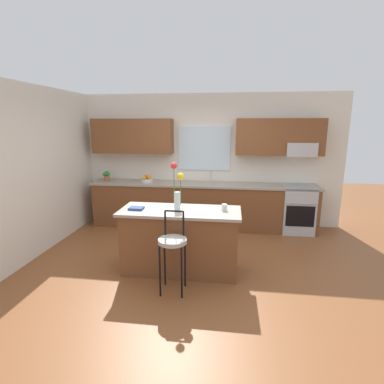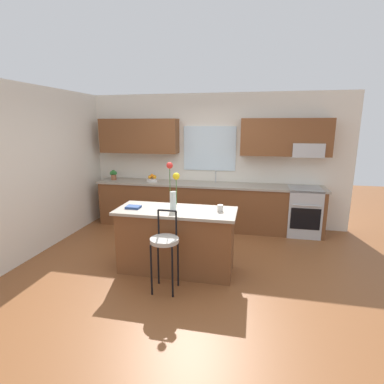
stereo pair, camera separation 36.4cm
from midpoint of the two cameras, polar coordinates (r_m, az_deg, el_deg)
name	(u,v)px [view 1 (the left image)]	position (r m, az deg, el deg)	size (l,w,h in m)	color
ground_plane	(191,263)	(4.69, -2.40, -13.55)	(14.00, 14.00, 0.00)	brown
wall_left	(40,170)	(5.58, -28.87, 3.68)	(0.12, 4.60, 2.70)	silver
back_wall_assembly	(206,153)	(6.19, 1.00, 7.48)	(5.60, 0.50, 2.70)	silver
counter_run	(202,205)	(6.10, 0.33, -2.54)	(4.56, 0.64, 0.92)	brown
sink_faucet	(211,176)	(6.10, 1.95, 3.17)	(0.02, 0.13, 0.23)	#B7BABC
oven_range	(297,209)	(6.14, 17.98, -3.14)	(0.60, 0.64, 0.92)	#B7BABC
kitchen_island	(180,240)	(4.31, -4.71, -9.30)	(1.69, 0.68, 0.92)	brown
bar_stool_near	(173,244)	(3.75, -6.57, -10.03)	(0.36, 0.36, 1.04)	black
flower_vase	(177,188)	(4.08, -5.38, 0.69)	(0.18, 0.10, 0.67)	silver
mug_ceramic	(224,207)	(4.12, 3.75, -2.99)	(0.08, 0.08, 0.09)	silver
cookbook	(136,208)	(4.28, -13.07, -3.09)	(0.20, 0.15, 0.03)	navy
fruit_bowl_oranges	(147,179)	(6.24, -10.30, 2.40)	(0.24, 0.24, 0.16)	silver
potted_plant_small	(106,176)	(6.55, -17.67, 3.01)	(0.17, 0.11, 0.21)	#9E5B3D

